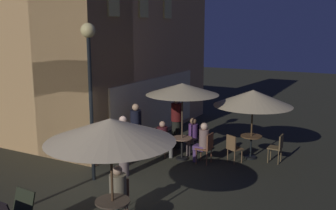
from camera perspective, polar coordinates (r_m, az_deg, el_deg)
The scene contains 22 objects.
ground_plane at distance 10.44m, azimuth -7.63°, elevation -12.29°, with size 60.00×60.00×0.00m, color #2E2D20.
cafe_building at distance 15.20m, azimuth -13.45°, elevation 8.67°, with size 8.29×8.96×7.07m.
street_lamp_near_corner at distance 10.45m, azimuth -11.43°, elevation 5.92°, with size 0.38×0.38×4.27m.
cafe_table_0 at distance 12.46m, azimuth 2.05°, elevation -5.80°, with size 0.65×0.65×0.72m.
cafe_table_1 at distance 8.23m, azimuth -8.07°, elevation -14.99°, with size 0.71×0.71×0.74m.
cafe_table_2 at distance 12.83m, azimuth 12.05°, elevation -5.38°, with size 0.68×0.68×0.75m.
patio_umbrella_0 at distance 12.06m, azimuth 2.11°, elevation 2.31°, with size 2.28×2.28×2.46m.
patio_umbrella_1 at distance 7.64m, azimuth -8.42°, elevation -3.68°, with size 2.56×2.56×2.44m.
patio_umbrella_2 at distance 12.50m, azimuth 12.32°, elevation 1.00°, with size 2.48×2.48×2.23m.
cafe_chair_0 at distance 12.09m, azimuth 5.70°, elevation -5.93°, with size 0.45×0.45×0.97m.
cafe_chair_1 at distance 13.13m, azimuth 3.87°, elevation -4.56°, with size 0.41×0.41×0.95m.
cafe_chair_2 at distance 12.76m, azimuth -1.22°, elevation -5.02°, with size 0.46×0.46×0.96m.
cafe_chair_3 at distance 8.92m, azimuth -7.22°, elevation -12.86°, with size 0.58×0.58×0.86m.
cafe_chair_4 at distance 12.61m, azimuth 15.77°, elevation -5.76°, with size 0.41×0.41×0.90m.
cafe_chair_5 at distance 12.29m, azimuth 9.49°, elevation -5.99°, with size 0.52×0.52×0.90m.
patron_seated_0 at distance 12.10m, azimuth 5.05°, elevation -5.19°, with size 0.31×0.52×1.30m.
patron_seated_1 at distance 12.97m, azimuth 3.56°, elevation -4.21°, with size 0.52×0.33×1.22m.
patron_seated_2 at distance 12.66m, azimuth -0.59°, elevation -4.65°, with size 0.36×0.54×1.19m.
patron_seated_3 at distance 8.73m, azimuth -7.39°, elevation -12.16°, with size 0.56×0.50×1.23m.
patron_standing_4 at distance 11.09m, azimuth -6.53°, elevation -5.96°, with size 0.33×0.33×1.74m.
patron_standing_5 at distance 13.52m, azimuth 1.23°, elevation -2.65°, with size 0.37×0.37×1.78m.
patron_standing_6 at distance 12.50m, azimuth -4.70°, elevation -3.80°, with size 0.35×0.35×1.79m.
Camera 1 is at (-7.68, -5.70, 4.18)m, focal length 41.67 mm.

